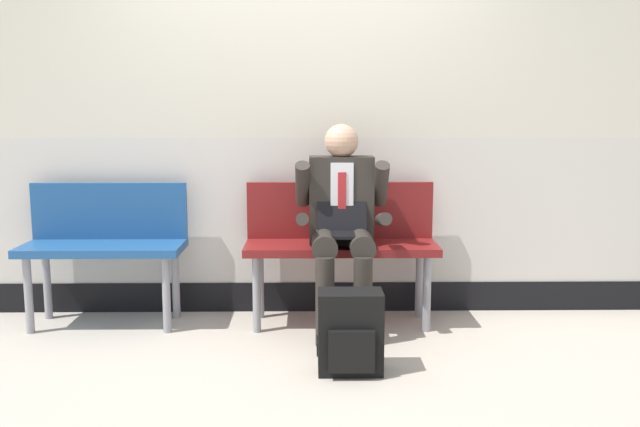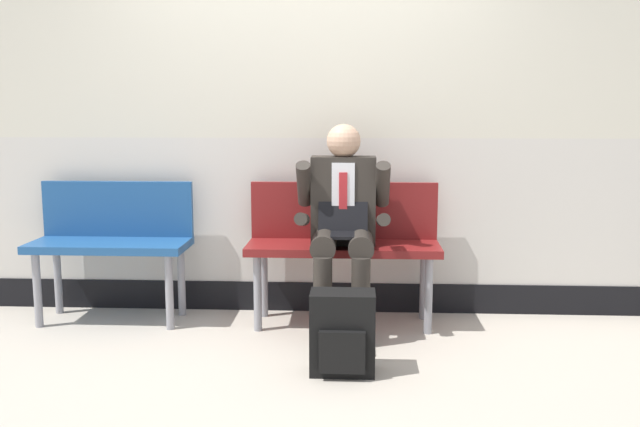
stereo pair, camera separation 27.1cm
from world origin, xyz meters
name	(u,v)px [view 2 (the right image)]	position (x,y,z in m)	size (l,w,h in m)	color
ground_plane	(296,342)	(0.00, 0.00, 0.00)	(18.00, 18.00, 0.00)	#B2A899
station_wall	(304,106)	(0.00, 0.70, 1.39)	(5.44, 0.14, 2.81)	beige
bench_with_person	(343,237)	(0.27, 0.42, 0.55)	(1.21, 0.42, 0.90)	maroon
bench_empty	(113,236)	(-1.23, 0.42, 0.55)	(1.00, 0.42, 0.90)	navy
person_seated	(343,221)	(0.27, 0.22, 0.69)	(0.57, 0.70, 1.28)	#2D2823
backpack	(343,334)	(0.29, -0.46, 0.21)	(0.34, 0.24, 0.43)	black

